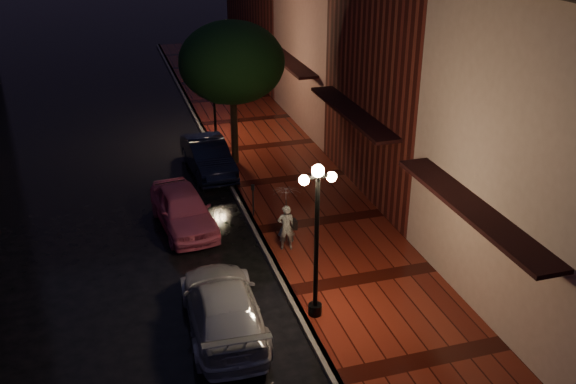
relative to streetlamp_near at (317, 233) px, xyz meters
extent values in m
plane|color=black|center=(-0.35, 5.00, -2.60)|extent=(120.00, 120.00, 0.00)
cube|color=#46130C|center=(1.90, 5.00, -2.53)|extent=(4.50, 60.00, 0.15)
cube|color=#595451|center=(-0.35, 5.00, -2.53)|extent=(0.25, 60.00, 0.15)
cube|color=#511914|center=(6.65, 7.00, 2.90)|extent=(5.00, 8.00, 11.00)
cube|color=#8C5951|center=(6.65, 15.00, 1.90)|extent=(5.00, 8.00, 9.00)
cylinder|color=black|center=(0.00, 0.00, -0.45)|extent=(0.12, 0.12, 4.00)
cylinder|color=black|center=(0.00, 0.00, -2.30)|extent=(0.36, 0.36, 0.30)
cube|color=black|center=(0.00, 0.00, 1.55)|extent=(0.70, 0.08, 0.08)
sphere|color=#F4C992|center=(0.00, 0.00, 1.70)|extent=(0.32, 0.32, 0.32)
sphere|color=#F4C992|center=(-0.35, 0.00, 1.50)|extent=(0.26, 0.26, 0.26)
sphere|color=#F4C992|center=(0.35, 0.00, 1.50)|extent=(0.26, 0.26, 0.26)
cylinder|color=black|center=(0.00, 14.00, -0.45)|extent=(0.12, 0.12, 4.00)
cylinder|color=black|center=(0.00, 14.00, -2.30)|extent=(0.36, 0.36, 0.30)
cube|color=black|center=(0.00, 14.00, 1.55)|extent=(0.70, 0.08, 0.08)
sphere|color=#F4C992|center=(0.00, 14.00, 1.70)|extent=(0.32, 0.32, 0.32)
sphere|color=#F4C992|center=(-0.35, 14.00, 1.50)|extent=(0.26, 0.26, 0.26)
sphere|color=#F4C992|center=(0.35, 14.00, 1.50)|extent=(0.26, 0.26, 0.26)
cylinder|color=black|center=(0.25, 11.00, -0.85)|extent=(0.28, 0.28, 3.20)
ellipsoid|color=black|center=(0.25, 11.00, 1.75)|extent=(4.16, 4.16, 3.20)
sphere|color=black|center=(0.95, 11.60, 1.15)|extent=(1.80, 1.80, 1.80)
sphere|color=black|center=(-0.35, 10.30, 1.25)|extent=(1.80, 1.80, 1.80)
imported|color=#CC5479|center=(-2.59, 6.17, -1.90)|extent=(2.09, 4.25, 1.39)
imported|color=black|center=(-0.95, 10.61, -1.91)|extent=(1.74, 4.29, 1.38)
imported|color=#AEAEB6|center=(-2.42, 0.26, -1.92)|extent=(2.08, 4.74, 1.35)
imported|color=silver|center=(0.25, 3.55, -1.70)|extent=(0.62, 0.47, 1.51)
imported|color=silver|center=(0.25, 3.55, -0.74)|extent=(0.88, 0.89, 0.80)
cylinder|color=black|center=(0.25, 3.55, -1.34)|extent=(0.02, 0.02, 1.21)
cube|color=black|center=(0.50, 3.50, -1.60)|extent=(0.12, 0.28, 0.30)
cylinder|color=black|center=(-0.20, 6.04, -1.95)|extent=(0.05, 0.05, 0.99)
cube|color=black|center=(-0.20, 6.04, -1.37)|extent=(0.13, 0.12, 0.20)
camera|label=1|loc=(-4.72, -13.29, 7.74)|focal=40.00mm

